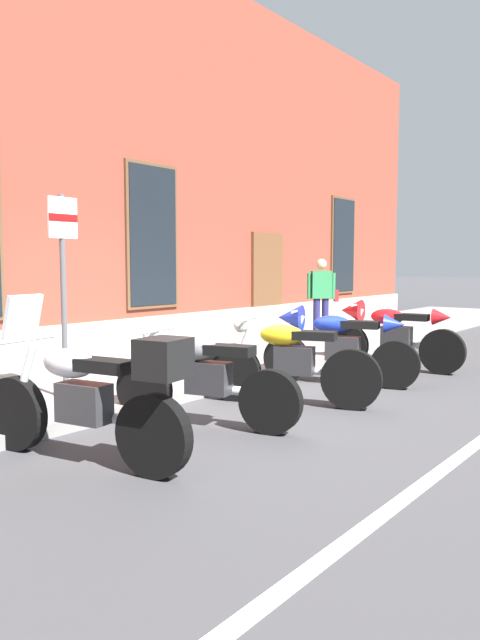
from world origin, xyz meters
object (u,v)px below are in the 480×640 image
at_px(motorcycle_silver_touring, 90,396).
at_px(motorcycle_yellow_naked, 289,362).
at_px(motorcycle_red_sport, 388,332).
at_px(motorcycle_blue_sport, 333,342).
at_px(parking_sign, 63,267).
at_px(motorcycle_grey_naked, 203,379).
at_px(pedestrian_striped_shirt, 321,294).

height_order(motorcycle_silver_touring, motorcycle_yellow_naked, motorcycle_silver_touring).
distance_m(motorcycle_silver_touring, motorcycle_yellow_naked, 2.77).
relative_size(motorcycle_silver_touring, motorcycle_red_sport, 0.98).
distance_m(motorcycle_blue_sport, parking_sign, 3.65).
height_order(motorcycle_blue_sport, motorcycle_red_sport, same).
relative_size(motorcycle_silver_touring, motorcycle_grey_naked, 1.05).
relative_size(motorcycle_silver_touring, parking_sign, 0.95).
xyz_separation_m(motorcycle_blue_sport, pedestrian_striped_shirt, (3.66, 2.30, 0.44)).
bearing_deg(motorcycle_red_sport, parking_sign, 160.22).
bearing_deg(pedestrian_striped_shirt, motorcycle_grey_naked, -159.88).
xyz_separation_m(motorcycle_yellow_naked, motorcycle_blue_sport, (1.38, 0.19, 0.08)).
bearing_deg(motorcycle_yellow_naked, pedestrian_striped_shirt, 26.36).
bearing_deg(motorcycle_red_sport, motorcycle_grey_naked, 179.04).
bearing_deg(motorcycle_silver_touring, motorcycle_yellow_naked, -1.95).
bearing_deg(motorcycle_yellow_naked, motorcycle_grey_naked, 172.53).
bearing_deg(motorcycle_grey_naked, motorcycle_silver_touring, -176.97).
distance_m(motorcycle_yellow_naked, parking_sign, 2.73).
distance_m(motorcycle_blue_sport, motorcycle_red_sport, 1.57).
relative_size(motorcycle_grey_naked, pedestrian_striped_shirt, 1.27).
relative_size(motorcycle_red_sport, pedestrian_striped_shirt, 1.35).
bearing_deg(motorcycle_silver_touring, motorcycle_blue_sport, 1.35).
relative_size(motorcycle_blue_sport, parking_sign, 0.93).
height_order(motorcycle_grey_naked, motorcycle_blue_sport, motorcycle_blue_sport).
relative_size(motorcycle_yellow_naked, pedestrian_striped_shirt, 1.26).
bearing_deg(parking_sign, motorcycle_grey_naked, -74.89).
xyz_separation_m(motorcycle_red_sport, pedestrian_striped_shirt, (2.09, 2.40, 0.44)).
bearing_deg(motorcycle_silver_touring, motorcycle_red_sport, 0.06).
height_order(motorcycle_silver_touring, pedestrian_striped_shirt, pedestrian_striped_shirt).
bearing_deg(motorcycle_silver_touring, motorcycle_grey_naked, 3.03).
xyz_separation_m(motorcycle_grey_naked, motorcycle_yellow_naked, (1.31, -0.17, 0.01)).
relative_size(motorcycle_grey_naked, motorcycle_red_sport, 0.94).
bearing_deg(motorcycle_blue_sport, motorcycle_grey_naked, -179.56).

